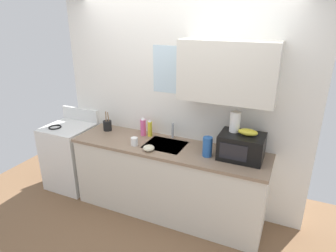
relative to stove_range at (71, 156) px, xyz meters
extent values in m
cube|color=white|center=(1.51, 0.35, 0.79)|extent=(3.09, 0.10, 2.50)
cube|color=silver|center=(2.11, 0.14, 1.33)|extent=(0.99, 0.32, 0.62)
cube|color=silver|center=(1.46, 0.31, 1.27)|extent=(0.56, 0.02, 0.55)
cube|color=silver|center=(1.51, 0.00, -0.03)|extent=(2.29, 0.60, 0.86)
cube|color=#8C725B|center=(1.51, 0.00, 0.42)|extent=(2.32, 0.63, 0.03)
cube|color=#9EA0A5|center=(1.46, 0.02, 0.37)|extent=(0.46, 0.38, 0.14)
cylinder|color=#B2B5BA|center=(1.46, 0.24, 0.54)|extent=(0.03, 0.03, 0.19)
cube|color=white|center=(0.00, 0.00, -0.01)|extent=(0.60, 0.60, 0.90)
torus|color=black|center=(-0.12, -0.10, 0.45)|extent=(0.17, 0.17, 0.02)
cube|color=white|center=(0.00, 0.28, 0.53)|extent=(0.60, 0.04, 0.18)
cube|color=black|center=(2.33, 0.05, 0.58)|extent=(0.46, 0.34, 0.27)
cube|color=black|center=(2.28, -0.13, 0.58)|extent=(0.28, 0.01, 0.17)
ellipsoid|color=gold|center=(2.38, 0.05, 0.75)|extent=(0.20, 0.11, 0.07)
cylinder|color=white|center=(2.23, 0.10, 0.82)|extent=(0.11, 0.11, 0.22)
cylinder|color=yellow|center=(1.18, 0.17, 0.54)|extent=(0.06, 0.06, 0.19)
cone|color=white|center=(1.18, 0.17, 0.65)|extent=(0.04, 0.04, 0.04)
cylinder|color=#E55999|center=(1.09, 0.16, 0.55)|extent=(0.07, 0.07, 0.21)
cone|color=white|center=(1.09, 0.16, 0.67)|extent=(0.05, 0.05, 0.04)
cylinder|color=#2659A5|center=(1.99, -0.05, 0.55)|extent=(0.10, 0.10, 0.22)
cylinder|color=white|center=(1.14, -0.14, 0.49)|extent=(0.08, 0.08, 0.09)
cylinder|color=black|center=(0.58, 0.12, 0.51)|extent=(0.11, 0.11, 0.13)
cylinder|color=olive|center=(0.57, 0.12, 0.59)|extent=(0.02, 0.01, 0.21)
cylinder|color=olive|center=(0.60, 0.13, 0.59)|extent=(0.03, 0.01, 0.21)
cylinder|color=olive|center=(0.58, 0.10, 0.59)|extent=(0.02, 0.02, 0.23)
ellipsoid|color=beige|center=(1.36, -0.20, 0.47)|extent=(0.13, 0.13, 0.06)
camera|label=1|loc=(2.78, -2.82, 1.89)|focal=31.37mm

